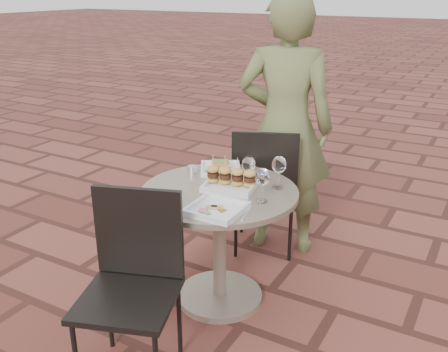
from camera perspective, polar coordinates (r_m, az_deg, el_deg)
The scene contains 13 objects.
ground at distance 2.97m, azimuth 1.95°, elevation -16.78°, with size 60.00×60.00×0.00m, color brown.
cafe_table at distance 2.94m, azimuth -0.51°, elevation -6.02°, with size 0.90×0.90×0.73m.
chair_far at distance 3.46m, azimuth 4.72°, elevation -0.63°, with size 0.57×0.57×0.93m.
chair_near at distance 2.46m, azimuth -10.34°, elevation -10.55°, with size 0.56×0.56×0.93m.
diner at distance 3.46m, azimuth 6.99°, elevation 5.56°, with size 0.66×0.43×1.81m, color #5B6236.
plate_salmon at distance 3.12m, azimuth -0.42°, elevation 0.92°, with size 0.34×0.34×0.07m.
plate_sliders at distance 2.86m, azimuth 0.83°, elevation -0.43°, with size 0.33×0.33×0.18m.
plate_tuna at distance 2.57m, azimuth -0.88°, elevation -3.74°, with size 0.27×0.27×0.03m.
wine_glass_right at distance 2.65m, azimuth 4.42°, elevation -0.24°, with size 0.08×0.08×0.19m.
wine_glass_mid at distance 2.85m, azimuth 2.83°, elevation 1.28°, with size 0.08×0.08×0.18m.
wine_glass_far at distance 2.83m, azimuth 6.31°, elevation 1.20°, with size 0.08×0.08×0.19m.
steel_ramekin at distance 3.09m, azimuth -3.62°, elevation 0.73°, with size 0.06×0.06×0.05m, color silver.
cutlery_set at distance 2.56m, azimuth 2.08°, elevation -4.16°, with size 0.09×0.21×0.00m, color silver, non-canonical shape.
Camera 1 is at (1.07, -2.09, 1.82)m, focal length 40.00 mm.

